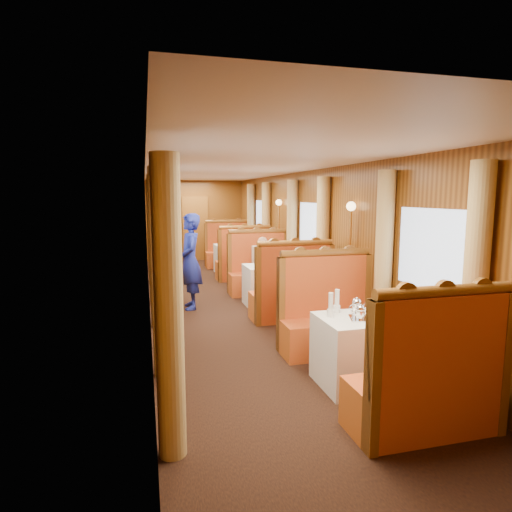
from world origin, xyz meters
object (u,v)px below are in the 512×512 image
object	(u,v)px
fruit_plate	(397,317)
banquette_far_fwd	(244,263)
table_far	(235,259)
rose_vase_mid	(274,256)
tea_tray	(366,319)
teapot_back	(356,309)
banquette_near_fwd	(427,386)
banquette_far_aft	(228,252)
teapot_left	(360,314)
banquette_mid_aft	(259,273)
table_near	(367,350)
banquette_mid_fwd	(291,295)
rose_vase_far	(236,238)
passenger	(263,260)
table_mid	(273,285)
steward	(190,261)
banquette_near_aft	(328,320)
teapot_right	(372,315)

from	to	relation	value
fruit_plate	banquette_far_fwd	bearing A→B (deg)	92.44
table_far	rose_vase_mid	size ratio (longest dim) A/B	2.92
fruit_plate	tea_tray	bearing A→B (deg)	169.52
teapot_back	fruit_plate	size ratio (longest dim) A/B	0.79
banquette_near_fwd	banquette_far_aft	distance (m)	9.03
banquette_far_fwd	tea_tray	world-z (taller)	banquette_far_fwd
teapot_left	banquette_mid_aft	bearing A→B (deg)	112.08
table_near	banquette_far_aft	distance (m)	8.01
rose_vase_mid	fruit_plate	bearing A→B (deg)	-86.22
banquette_mid_aft	banquette_far_aft	distance (m)	3.50
tea_tray	banquette_mid_fwd	bearing A→B (deg)	88.46
rose_vase_far	passenger	world-z (taller)	passenger
banquette_near_fwd	rose_vase_far	size ratio (longest dim) A/B	3.72
banquette_mid_aft	fruit_plate	bearing A→B (deg)	-86.79
table_mid	fruit_plate	size ratio (longest dim) A/B	4.69
table_mid	banquette_mid_aft	distance (m)	1.02
banquette_mid_fwd	banquette_far_aft	size ratio (longest dim) A/B	1.00
teapot_left	banquette_mid_fwd	bearing A→B (deg)	110.64
table_near	table_far	world-z (taller)	same
banquette_mid_aft	table_far	size ratio (longest dim) A/B	1.28
banquette_mid_fwd	table_far	bearing A→B (deg)	90.00
banquette_mid_aft	banquette_far_fwd	bearing A→B (deg)	90.00
teapot_left	table_mid	bearing A→B (deg)	111.56
banquette_near_fwd	banquette_mid_aft	bearing A→B (deg)	90.00
passenger	steward	bearing A→B (deg)	-159.01
banquette_near_aft	passenger	world-z (taller)	banquette_near_aft
banquette_mid_aft	teapot_right	bearing A→B (deg)	-90.41
teapot_right	teapot_back	xyz separation A→B (m)	(-0.06, 0.22, 0.01)
banquette_mid_aft	rose_vase_far	size ratio (longest dim) A/B	3.72
passenger	rose_vase_mid	bearing A→B (deg)	-88.45
table_near	teapot_right	xyz separation A→B (m)	(-0.03, -0.13, 0.43)
teapot_left	rose_vase_far	world-z (taller)	rose_vase_far
banquette_mid_fwd	teapot_left	bearing A→B (deg)	-93.28
banquette_far_fwd	banquette_far_aft	size ratio (longest dim) A/B	1.00
tea_tray	passenger	world-z (taller)	passenger
banquette_near_aft	passenger	size ratio (longest dim) A/B	1.76
teapot_left	teapot_back	size ratio (longest dim) A/B	0.88
banquette_near_fwd	teapot_right	bearing A→B (deg)	92.15
table_near	banquette_mid_aft	size ratio (longest dim) A/B	0.78
teapot_right	steward	xyz separation A→B (m)	(-1.49, 3.77, 0.05)
banquette_mid_fwd	banquette_far_aft	world-z (taller)	same
table_far	rose_vase_far	size ratio (longest dim) A/B	2.92
fruit_plate	passenger	xyz separation A→B (m)	(-0.26, 4.36, -0.03)
table_mid	table_far	xyz separation A→B (m)	(0.00, 3.50, 0.00)
fruit_plate	teapot_left	bearing A→B (deg)	173.44
banquette_far_fwd	rose_vase_far	bearing A→B (deg)	88.59
banquette_mid_fwd	fruit_plate	bearing A→B (deg)	-84.33
banquette_mid_aft	banquette_far_fwd	size ratio (longest dim) A/B	1.00
banquette_near_aft	fruit_plate	world-z (taller)	banquette_near_aft
passenger	fruit_plate	bearing A→B (deg)	-86.58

